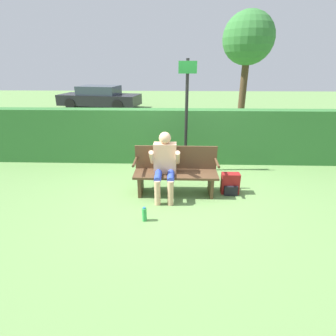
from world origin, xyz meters
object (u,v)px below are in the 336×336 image
Objects in this scene: person_seated at (165,162)px; tree at (248,40)px; park_bench at (176,171)px; parked_car at (100,97)px; signpost at (187,111)px; water_bottle at (145,214)px; backpack at (230,184)px.

person_seated is 6.86m from tree.
parked_car is (-4.37, 10.37, 0.13)m from park_bench.
person_seated is 1.53m from signpost.
water_bottle is at bearing -114.28° from tree.
park_bench is 1.22m from water_bottle.
person_seated is 0.49× the size of signpost.
person_seated reaches higher than water_bottle.
park_bench is 6.76m from tree.
signpost reaches higher than parked_car.
person_seated is at bearing -175.21° from backpack.
parked_car is 8.74m from tree.
water_bottle is 7.97m from tree.
tree is at bearing 75.84° from backpack.
tree is at bearing 63.07° from signpost.
tree reaches higher than signpost.
backpack is (1.09, -0.02, -0.26)m from park_bench.
water_bottle is at bearing -115.61° from park_bench.
water_bottle is 12.07m from parked_car.
backpack is at bearing -104.16° from tree.
backpack is 11.74m from parked_car.
backpack reaches higher than water_bottle.
signpost is 5.36m from tree.
signpost is at bearing 71.07° from person_seated.
water_bottle is at bearing -107.81° from person_seated.
signpost is (-0.86, 1.16, 1.23)m from backpack.
water_bottle is 2.66m from signpost.
person_seated is 0.30× the size of tree.
park_bench is 0.34m from person_seated.
park_bench is 1.12m from backpack.
tree reaches higher than water_bottle.
person_seated is at bearing -58.81° from parked_car.
signpost is at bearing 78.82° from park_bench.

